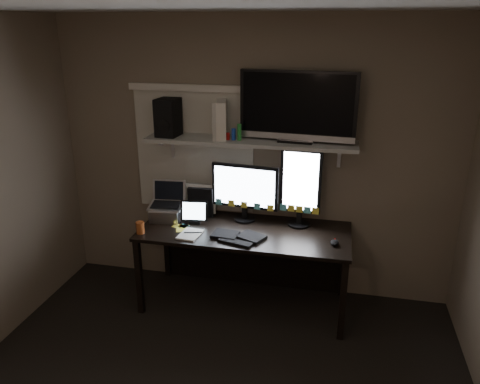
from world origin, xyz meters
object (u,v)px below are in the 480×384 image
(desk, at_px, (248,242))
(tablet, at_px, (195,212))
(cup, at_px, (140,228))
(tv, at_px, (298,107))
(monitor_portrait, at_px, (301,187))
(monitor_landscape, at_px, (245,192))
(game_console, at_px, (221,119))
(mouse, at_px, (335,243))
(speaker, at_px, (168,117))
(laptop, at_px, (166,202))
(keyboard, at_px, (238,236))

(desk, relative_size, tablet, 7.44)
(cup, xyz_separation_m, tv, (1.24, 0.47, 0.99))
(monitor_portrait, height_order, tv, tv)
(monitor_portrait, bearing_deg, monitor_landscape, -175.30)
(tablet, relative_size, tv, 0.25)
(monitor_landscape, bearing_deg, cup, -143.62)
(cup, distance_m, game_console, 1.15)
(tablet, bearing_deg, desk, 1.57)
(tablet, distance_m, game_console, 0.85)
(tablet, bearing_deg, game_console, 29.60)
(monitor_portrait, xyz_separation_m, mouse, (0.32, -0.33, -0.33))
(tv, height_order, speaker, tv)
(laptop, distance_m, speaker, 0.75)
(desk, xyz_separation_m, tablet, (-0.47, -0.07, 0.28))
(monitor_landscape, distance_m, tv, 0.89)
(tablet, relative_size, speaker, 0.75)
(mouse, xyz_separation_m, speaker, (-1.49, 0.32, 0.89))
(cup, height_order, game_console, game_console)
(monitor_landscape, relative_size, monitor_portrait, 0.86)
(keyboard, distance_m, tv, 1.17)
(desk, xyz_separation_m, tv, (0.39, 0.10, 1.21))
(monitor_landscape, relative_size, cup, 5.91)
(desk, bearing_deg, laptop, -175.60)
(desk, relative_size, speaker, 5.56)
(mouse, distance_m, laptop, 1.52)
(monitor_portrait, height_order, speaker, speaker)
(game_console, bearing_deg, laptop, -176.47)
(cup, bearing_deg, laptop, 70.61)
(monitor_portrait, distance_m, cup, 1.41)
(tv, relative_size, game_console, 3.02)
(mouse, bearing_deg, cup, -174.66)
(mouse, height_order, tablet, tablet)
(tablet, height_order, game_console, game_console)
(desk, relative_size, keyboard, 4.06)
(tablet, distance_m, laptop, 0.28)
(game_console, bearing_deg, tablet, -156.65)
(keyboard, relative_size, cup, 4.31)
(monitor_portrait, distance_m, tv, 0.69)
(mouse, height_order, laptop, laptop)
(keyboard, bearing_deg, desk, 100.69)
(mouse, height_order, tv, tv)
(game_console, bearing_deg, monitor_portrait, -13.86)
(monitor_landscape, xyz_separation_m, tv, (0.44, 0.01, 0.77))
(monitor_landscape, height_order, game_console, game_console)
(mouse, distance_m, game_console, 1.39)
(keyboard, xyz_separation_m, cup, (-0.83, -0.09, 0.04))
(cup, height_order, tv, tv)
(monitor_landscape, height_order, keyboard, monitor_landscape)
(desk, height_order, tablet, tablet)
(monitor_landscape, xyz_separation_m, speaker, (-0.68, -0.02, 0.65))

